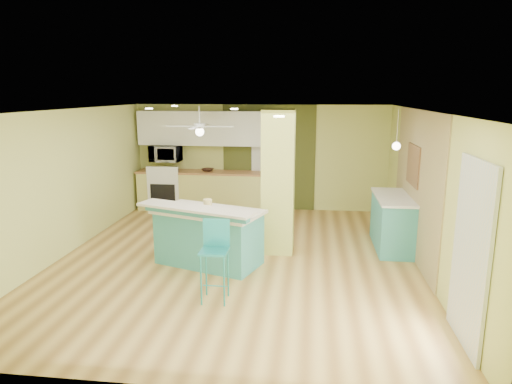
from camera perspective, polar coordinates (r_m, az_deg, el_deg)
floor at (r=7.87m, az=-2.36°, el=-8.36°), size 6.00×7.00×0.01m
ceiling at (r=7.37m, az=-2.54°, el=10.21°), size 6.00×7.00×0.01m
wall_back at (r=10.94m, az=0.58°, el=4.33°), size 6.00×0.01×2.50m
wall_front at (r=4.24m, az=-10.36°, el=-9.03°), size 6.00×0.01×2.50m
wall_left at (r=8.54m, az=-22.75°, el=1.07°), size 0.01×7.00×2.50m
wall_right at (r=7.63m, az=20.41°, el=0.01°), size 0.01×7.00×2.50m
wood_panel at (r=8.20m, az=19.36°, el=0.90°), size 0.02×3.40×2.50m
olive_accent at (r=10.91m, az=1.62°, el=4.30°), size 2.20×0.02×2.50m
interior_door at (r=10.92m, az=1.60°, el=2.98°), size 0.82×0.05×2.00m
french_door at (r=5.54m, az=25.24°, el=-7.08°), size 0.04×1.08×2.10m
column at (r=7.93m, az=2.79°, el=1.22°), size 0.55×0.55×2.50m
kitchen_run at (r=11.01m, az=-6.35°, el=0.18°), size 3.25×0.63×0.94m
stove at (r=11.26m, az=-11.07°, el=0.24°), size 0.76×0.66×1.08m
upper_cabinets at (r=10.91m, az=-6.39°, el=7.93°), size 3.20×0.34×0.80m
microwave at (r=11.12m, az=-11.24°, el=4.74°), size 0.70×0.48×0.39m
ceiling_fan at (r=9.58m, az=-7.06°, el=8.07°), size 1.41×1.41×0.61m
pendant_lamp at (r=8.19m, az=17.14°, el=5.53°), size 0.14×0.14×0.69m
wall_decor at (r=8.34m, az=19.07°, el=3.20°), size 0.03×0.90×0.70m
peninsula at (r=7.54m, az=-5.98°, el=-5.44°), size 2.08×1.58×1.05m
bar_stool at (r=6.20m, az=-5.10°, el=-6.87°), size 0.37×0.37×1.11m
side_counter at (r=8.62m, az=16.69°, el=-3.61°), size 0.64×1.50×0.97m
fruit_bowl at (r=10.90m, az=-6.06°, el=2.76°), size 0.34×0.34×0.07m
canister at (r=7.43m, az=-6.06°, el=-1.58°), size 0.14×0.14×0.18m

